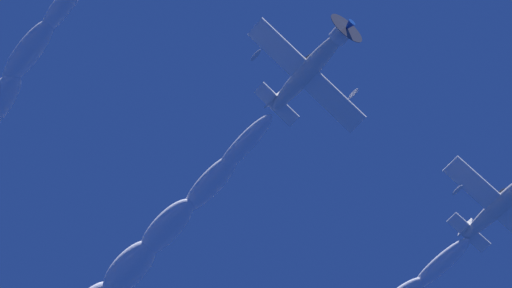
{
  "coord_description": "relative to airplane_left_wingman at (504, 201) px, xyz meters",
  "views": [
    {
      "loc": [
        -2.82,
        -32.57,
        1.78
      ],
      "look_at": [
        -10.44,
        5.01,
        61.12
      ],
      "focal_mm": 80.69,
      "sensor_mm": 36.0,
      "label": 1
    }
  ],
  "objects": [
    {
      "name": "airplane_left_wingman",
      "position": [
        0.0,
        0.0,
        0.0
      ],
      "size": [
        7.24,
        7.18,
        3.18
      ],
      "color": "silver"
    },
    {
      "name": "airplane_right_wingman",
      "position": [
        -10.38,
        -11.65,
        0.5
      ],
      "size": [
        7.25,
        7.13,
        3.86
      ],
      "color": "silver"
    }
  ]
}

